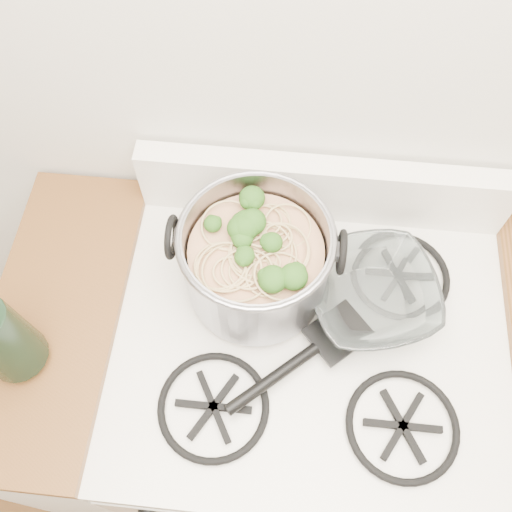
% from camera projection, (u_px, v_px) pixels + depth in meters
% --- Properties ---
extents(gas_range, '(0.76, 0.66, 0.92)m').
position_uv_depth(gas_range, '(296.00, 401.00, 1.51)').
color(gas_range, white).
rests_on(gas_range, ground).
extents(counter_left, '(0.25, 0.65, 0.92)m').
position_uv_depth(counter_left, '(108.00, 379.00, 1.51)').
color(counter_left, silver).
rests_on(counter_left, ground).
extents(stock_pot, '(0.31, 0.28, 0.19)m').
position_uv_depth(stock_pot, '(256.00, 261.00, 1.06)').
color(stock_pot, gray).
rests_on(stock_pot, gas_range).
extents(spatula, '(0.42, 0.42, 0.02)m').
position_uv_depth(spatula, '(339.00, 331.00, 1.07)').
color(spatula, black).
rests_on(spatula, gas_range).
extents(glass_bowl, '(0.12, 0.12, 0.02)m').
position_uv_depth(glass_bowl, '(370.00, 297.00, 1.11)').
color(glass_bowl, white).
rests_on(glass_bowl, gas_range).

